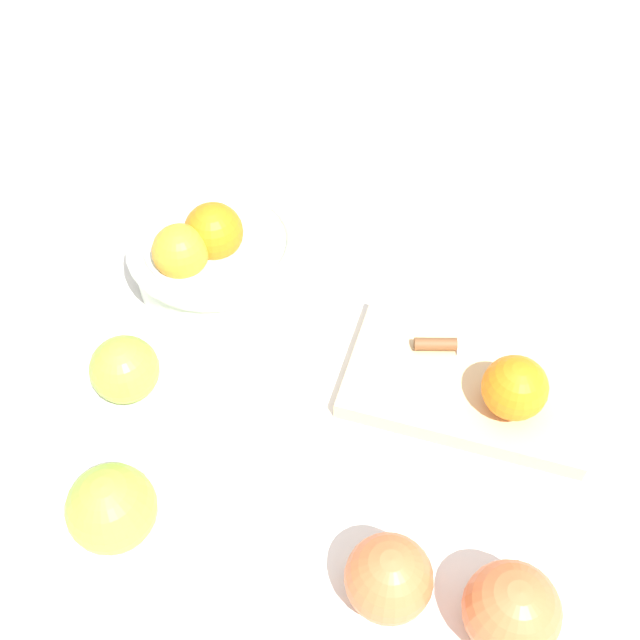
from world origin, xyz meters
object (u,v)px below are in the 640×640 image
(orange_on_board, at_px, (515,388))
(apple_front_left, at_px, (125,369))
(bowl, at_px, (214,253))
(apple_front_left_2, at_px, (112,508))
(apple_front_right, at_px, (389,578))
(knife, at_px, (466,346))
(apple_front_right_2, at_px, (511,611))
(cutting_board, at_px, (469,384))

(orange_on_board, relative_size, apple_front_left, 0.92)
(bowl, height_order, apple_front_left_2, bowl)
(apple_front_right, xyz_separation_m, apple_front_left, (-0.33, 0.08, -0.00))
(knife, bearing_deg, apple_front_right_2, -63.34)
(bowl, distance_m, apple_front_left, 0.18)
(bowl, bearing_deg, knife, 2.87)
(orange_on_board, xyz_separation_m, apple_front_right_2, (0.06, -0.20, -0.01))
(knife, distance_m, apple_front_left_2, 0.39)
(bowl, bearing_deg, cutting_board, -3.47)
(bowl, distance_m, apple_front_left_2, 0.32)
(apple_front_left, relative_size, apple_front_right_2, 0.88)
(knife, bearing_deg, cutting_board, -63.54)
(orange_on_board, xyz_separation_m, knife, (-0.06, 0.05, -0.03))
(cutting_board, bearing_deg, knife, 116.46)
(apple_front_right_2, bearing_deg, apple_front_left, 171.86)
(apple_front_right_2, bearing_deg, knife, 116.66)
(apple_front_left, bearing_deg, orange_on_board, 21.41)
(apple_front_right, relative_size, apple_front_left, 1.07)
(apple_front_right, distance_m, apple_front_right_2, 0.10)
(orange_on_board, bearing_deg, apple_front_left, -158.59)
(apple_front_left_2, bearing_deg, bowl, 105.09)
(apple_front_right, relative_size, apple_front_right_2, 0.94)
(orange_on_board, distance_m, knife, 0.09)
(apple_front_left, bearing_deg, cutting_board, 26.57)
(knife, xyz_separation_m, apple_front_right_2, (0.13, -0.26, 0.01))
(cutting_board, relative_size, apple_front_left_2, 3.09)
(apple_front_left, height_order, apple_front_left_2, apple_front_left_2)
(orange_on_board, relative_size, apple_front_right_2, 0.80)
(knife, distance_m, apple_front_right_2, 0.29)
(apple_front_left, relative_size, apple_front_left_2, 0.88)
(apple_front_left, xyz_separation_m, apple_front_right_2, (0.43, -0.06, 0.01))
(knife, relative_size, apple_front_right_2, 1.81)
(cutting_board, bearing_deg, apple_front_left, -153.43)
(orange_on_board, xyz_separation_m, apple_front_left, (-0.37, -0.14, -0.02))
(apple_front_right, bearing_deg, apple_front_left, 166.24)
(cutting_board, distance_m, apple_front_left, 0.36)
(bowl, xyz_separation_m, cutting_board, (0.32, -0.02, -0.03))
(bowl, xyz_separation_m, knife, (0.30, 0.02, -0.02))
(cutting_board, relative_size, apple_front_left, 3.53)
(cutting_board, height_order, orange_on_board, orange_on_board)
(orange_on_board, relative_size, apple_front_right, 0.86)
(apple_front_left, xyz_separation_m, apple_front_left_2, (0.08, -0.13, 0.01))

